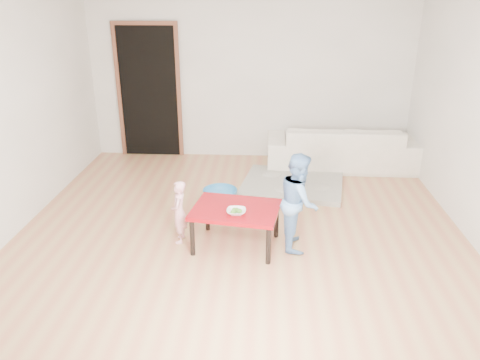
# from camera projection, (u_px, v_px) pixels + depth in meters

# --- Properties ---
(floor) EXTENTS (5.00, 5.00, 0.01)m
(floor) POSITION_uv_depth(u_px,v_px,m) (241.00, 225.00, 5.43)
(floor) COLOR #BB7550
(floor) RESTS_ON ground
(back_wall) EXTENTS (5.00, 0.02, 2.60)m
(back_wall) POSITION_uv_depth(u_px,v_px,m) (250.00, 76.00, 7.25)
(back_wall) COLOR white
(back_wall) RESTS_ON floor
(left_wall) EXTENTS (0.02, 5.00, 2.60)m
(left_wall) POSITION_uv_depth(u_px,v_px,m) (12.00, 113.00, 5.07)
(left_wall) COLOR white
(left_wall) RESTS_ON floor
(doorway) EXTENTS (1.02, 0.08, 2.11)m
(doorway) POSITION_uv_depth(u_px,v_px,m) (149.00, 93.00, 7.42)
(doorway) COLOR brown
(doorway) RESTS_ON back_wall
(sofa) EXTENTS (2.23, 0.89, 0.65)m
(sofa) POSITION_uv_depth(u_px,v_px,m) (341.00, 146.00, 7.13)
(sofa) COLOR white
(sofa) RESTS_ON floor
(cushion) EXTENTS (0.53, 0.48, 0.13)m
(cushion) POSITION_uv_depth(u_px,v_px,m) (322.00, 139.00, 6.91)
(cushion) COLOR orange
(cushion) RESTS_ON sofa
(red_table) EXTENTS (0.98, 0.79, 0.44)m
(red_table) POSITION_uv_depth(u_px,v_px,m) (236.00, 227.00, 4.92)
(red_table) COLOR maroon
(red_table) RESTS_ON floor
(bowl) EXTENTS (0.20, 0.20, 0.05)m
(bowl) POSITION_uv_depth(u_px,v_px,m) (236.00, 212.00, 4.70)
(bowl) COLOR white
(bowl) RESTS_ON red_table
(broccoli) EXTENTS (0.12, 0.12, 0.06)m
(broccoli) POSITION_uv_depth(u_px,v_px,m) (236.00, 211.00, 4.70)
(broccoli) COLOR #2D5919
(broccoli) RESTS_ON red_table
(child_pink) EXTENTS (0.18, 0.26, 0.69)m
(child_pink) POSITION_uv_depth(u_px,v_px,m) (179.00, 212.00, 4.97)
(child_pink) COLOR #F87181
(child_pink) RESTS_ON floor
(child_blue) EXTENTS (0.40, 0.50, 1.03)m
(child_blue) POSITION_uv_depth(u_px,v_px,m) (299.00, 201.00, 4.82)
(child_blue) COLOR #5A83D2
(child_blue) RESTS_ON floor
(basin) EXTENTS (0.45, 0.45, 0.14)m
(basin) POSITION_uv_depth(u_px,v_px,m) (220.00, 195.00, 6.07)
(basin) COLOR #3284BD
(basin) RESTS_ON floor
(blanket) EXTENTS (1.51, 1.33, 0.07)m
(blanket) POSITION_uv_depth(u_px,v_px,m) (293.00, 184.00, 6.50)
(blanket) COLOR #A3A090
(blanket) RESTS_ON floor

